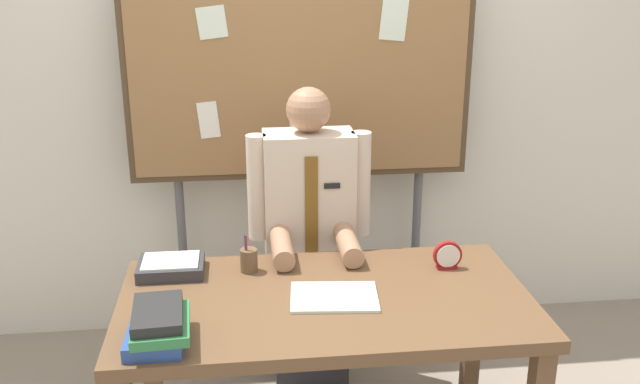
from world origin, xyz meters
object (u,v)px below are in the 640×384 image
(desk, at_px, (326,317))
(desk_clock, at_px, (447,256))
(pen_holder, at_px, (249,260))
(bulletin_board, at_px, (300,78))
(book_stack, at_px, (158,326))
(person, at_px, (309,250))
(paper_tray, at_px, (171,267))
(open_notebook, at_px, (334,297))

(desk, distance_m, desk_clock, 0.57)
(desk_clock, xyz_separation_m, pen_holder, (-0.80, 0.07, -0.00))
(bulletin_board, bearing_deg, desk_clock, -57.32)
(book_stack, bearing_deg, person, 56.12)
(desk, relative_size, paper_tray, 5.93)
(bulletin_board, xyz_separation_m, paper_tray, (-0.59, -0.73, -0.62))
(paper_tray, bearing_deg, desk, -24.74)
(person, bearing_deg, open_notebook, -87.37)
(person, relative_size, pen_holder, 8.80)
(bulletin_board, height_order, pen_holder, bulletin_board)
(bulletin_board, distance_m, paper_tray, 1.12)
(desk_clock, height_order, paper_tray, desk_clock)
(person, distance_m, bulletin_board, 0.82)
(book_stack, distance_m, paper_tray, 0.53)
(desk_clock, bearing_deg, desk, -160.05)
(book_stack, distance_m, pen_holder, 0.60)
(open_notebook, xyz_separation_m, paper_tray, (-0.62, 0.29, 0.02))
(person, xyz_separation_m, paper_tray, (-0.59, -0.34, 0.11))
(person, relative_size, open_notebook, 4.36)
(bulletin_board, relative_size, paper_tray, 7.36)
(bulletin_board, bearing_deg, person, -89.98)
(bulletin_board, bearing_deg, desk, -89.99)
(person, bearing_deg, desk_clock, -39.18)
(open_notebook, height_order, paper_tray, paper_tray)
(desk, distance_m, book_stack, 0.66)
(open_notebook, xyz_separation_m, pen_holder, (-0.31, 0.27, 0.04))
(book_stack, bearing_deg, paper_tray, 90.40)
(desk, xyz_separation_m, book_stack, (-0.59, -0.26, 0.15))
(desk, xyz_separation_m, open_notebook, (0.03, -0.02, 0.09))
(desk_clock, height_order, pen_holder, pen_holder)
(open_notebook, xyz_separation_m, desk_clock, (0.49, 0.21, 0.05))
(open_notebook, bearing_deg, person, 92.63)
(paper_tray, bearing_deg, bulletin_board, 50.96)
(desk, relative_size, open_notebook, 4.78)
(bulletin_board, height_order, open_notebook, bulletin_board)
(pen_holder, bearing_deg, bulletin_board, 69.40)
(person, distance_m, desk_clock, 0.68)
(open_notebook, distance_m, desk_clock, 0.54)
(book_stack, bearing_deg, pen_holder, 59.27)
(person, xyz_separation_m, desk_clock, (0.52, -0.42, 0.13))
(bulletin_board, distance_m, book_stack, 1.51)
(pen_holder, relative_size, paper_tray, 0.62)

